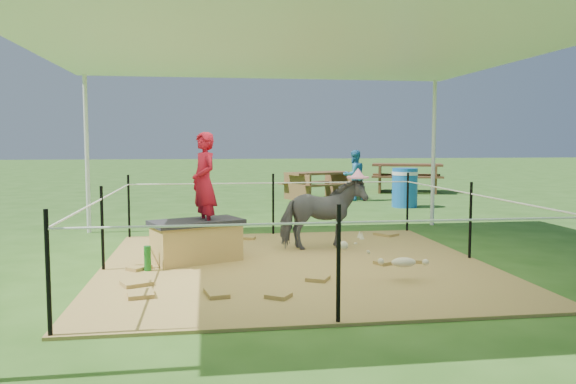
{
  "coord_description": "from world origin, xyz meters",
  "views": [
    {
      "loc": [
        -1.05,
        -6.63,
        1.5
      ],
      "look_at": [
        0.0,
        0.6,
        0.85
      ],
      "focal_mm": 35.0,
      "sensor_mm": 36.0,
      "label": 1
    }
  ],
  "objects": [
    {
      "name": "ground",
      "position": [
        0.0,
        0.0,
        0.0
      ],
      "size": [
        90.0,
        90.0,
        0.0
      ],
      "primitive_type": "plane",
      "color": "#2D5919",
      "rests_on": "ground"
    },
    {
      "name": "hay_patch",
      "position": [
        0.0,
        0.0,
        0.01
      ],
      "size": [
        4.6,
        4.6,
        0.03
      ],
      "primitive_type": "cube",
      "color": "brown",
      "rests_on": "ground"
    },
    {
      "name": "canopy_tent",
      "position": [
        0.0,
        0.0,
        2.69
      ],
      "size": [
        6.3,
        6.3,
        2.9
      ],
      "color": "silver",
      "rests_on": "ground"
    },
    {
      "name": "rope_fence",
      "position": [
        0.0,
        -0.0,
        0.64
      ],
      "size": [
        4.54,
        4.54,
        1.0
      ],
      "color": "black",
      "rests_on": "ground"
    },
    {
      "name": "straw_bale",
      "position": [
        -1.19,
        0.31,
        0.26
      ],
      "size": [
        1.15,
        0.88,
        0.46
      ],
      "primitive_type": "cube",
      "rotation": [
        0.0,
        0.0,
        0.4
      ],
      "color": "#AD873F",
      "rests_on": "hay_patch"
    },
    {
      "name": "dark_cloth",
      "position": [
        -1.19,
        0.31,
        0.52
      ],
      "size": [
        1.23,
        0.96,
        0.06
      ],
      "primitive_type": "cube",
      "rotation": [
        0.0,
        0.0,
        0.4
      ],
      "color": "black",
      "rests_on": "straw_bale"
    },
    {
      "name": "woman",
      "position": [
        -1.09,
        0.31,
        1.11
      ],
      "size": [
        0.45,
        0.53,
        1.24
      ],
      "primitive_type": "imported",
      "rotation": [
        0.0,
        0.0,
        -1.17
      ],
      "color": "red",
      "rests_on": "straw_bale"
    },
    {
      "name": "green_bottle",
      "position": [
        -1.74,
        -0.14,
        0.17
      ],
      "size": [
        0.11,
        0.11,
        0.29
      ],
      "primitive_type": "cylinder",
      "rotation": [
        0.0,
        0.0,
        0.4
      ],
      "color": "#186E1D",
      "rests_on": "hay_patch"
    },
    {
      "name": "pony",
      "position": [
        0.52,
        0.87,
        0.52
      ],
      "size": [
        1.22,
        0.71,
        0.97
      ],
      "primitive_type": "imported",
      "rotation": [
        0.0,
        0.0,
        1.74
      ],
      "color": "#4A4A4F",
      "rests_on": "hay_patch"
    },
    {
      "name": "pink_hat",
      "position": [
        0.52,
        0.87,
        1.07
      ],
      "size": [
        0.3,
        0.3,
        0.14
      ],
      "primitive_type": "cylinder",
      "color": "pink",
      "rests_on": "pony"
    },
    {
      "name": "foal",
      "position": [
        1.01,
        -1.01,
        0.25
      ],
      "size": [
        0.83,
        0.5,
        0.45
      ],
      "primitive_type": null,
      "rotation": [
        0.0,
        0.0,
        -0.06
      ],
      "color": "beige",
      "rests_on": "hay_patch"
    },
    {
      "name": "trash_barrel",
      "position": [
        3.49,
        5.79,
        0.45
      ],
      "size": [
        0.75,
        0.75,
        0.9
      ],
      "primitive_type": "cylinder",
      "rotation": [
        0.0,
        0.0,
        0.36
      ],
      "color": "#165BAB",
      "rests_on": "ground"
    },
    {
      "name": "picnic_table_near",
      "position": [
        1.87,
        7.85,
        0.36
      ],
      "size": [
        2.09,
        1.85,
        0.72
      ],
      "primitive_type": "cube",
      "rotation": [
        0.0,
        0.0,
        0.42
      ],
      "color": "#54351C",
      "rests_on": "ground"
    },
    {
      "name": "picnic_table_far",
      "position": [
        4.94,
        9.59,
        0.43
      ],
      "size": [
        2.42,
        2.06,
        0.86
      ],
      "primitive_type": "cube",
      "rotation": [
        0.0,
        0.0,
        -0.32
      ],
      "color": "#53321C",
      "rests_on": "ground"
    },
    {
      "name": "distant_person",
      "position": [
        2.71,
        7.39,
        0.65
      ],
      "size": [
        0.77,
        0.69,
        1.3
      ],
      "primitive_type": "imported",
      "rotation": [
        0.0,
        0.0,
        3.5
      ],
      "color": "teal",
      "rests_on": "ground"
    }
  ]
}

